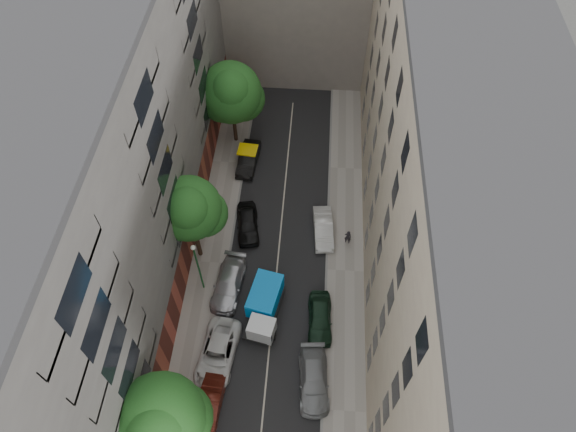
# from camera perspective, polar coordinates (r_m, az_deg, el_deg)

# --- Properties ---
(ground) EXTENTS (120.00, 120.00, 0.00)m
(ground) POSITION_cam_1_polar(r_m,az_deg,el_deg) (41.86, -1.21, -5.70)
(ground) COLOR #4C4C49
(ground) RESTS_ON ground
(road_surface) EXTENTS (8.00, 44.00, 0.02)m
(road_surface) POSITION_cam_1_polar(r_m,az_deg,el_deg) (41.85, -1.21, -5.69)
(road_surface) COLOR black
(road_surface) RESTS_ON ground
(sidewalk_left) EXTENTS (3.00, 44.00, 0.15)m
(sidewalk_left) POSITION_cam_1_polar(r_m,az_deg,el_deg) (42.47, -8.66, -5.13)
(sidewalk_left) COLOR gray
(sidewalk_left) RESTS_ON ground
(sidewalk_right) EXTENTS (3.00, 44.00, 0.15)m
(sidewalk_right) POSITION_cam_1_polar(r_m,az_deg,el_deg) (41.84, 6.35, -6.08)
(sidewalk_right) COLOR gray
(sidewalk_right) RESTS_ON ground
(building_left) EXTENTS (8.00, 44.00, 20.00)m
(building_left) POSITION_cam_1_polar(r_m,az_deg,el_deg) (36.12, -19.20, 3.78)
(building_left) COLOR #53504D
(building_left) RESTS_ON ground
(building_right) EXTENTS (8.00, 44.00, 20.00)m
(building_right) POSITION_cam_1_polar(r_m,az_deg,el_deg) (34.64, 16.94, 1.85)
(building_right) COLOR #B9AA8F
(building_right) RESTS_ON ground
(tarp_truck) EXTENTS (2.94, 5.38, 2.33)m
(tarp_truck) POSITION_cam_1_polar(r_m,az_deg,el_deg) (38.81, -2.66, -9.95)
(tarp_truck) COLOR black
(tarp_truck) RESTS_ON ground
(car_left_1) EXTENTS (1.78, 4.31, 1.39)m
(car_left_1) POSITION_cam_1_polar(r_m,az_deg,el_deg) (37.16, -8.70, -20.01)
(car_left_1) COLOR #49160E
(car_left_1) RESTS_ON ground
(car_left_2) EXTENTS (3.08, 5.62, 1.49)m
(car_left_2) POSITION_cam_1_polar(r_m,az_deg,el_deg) (38.22, -7.82, -14.84)
(car_left_2) COLOR silver
(car_left_2) RESTS_ON ground
(car_left_3) EXTENTS (2.63, 5.33, 1.49)m
(car_left_3) POSITION_cam_1_polar(r_m,az_deg,el_deg) (40.51, -6.62, -7.49)
(car_left_3) COLOR #BAB9BE
(car_left_3) RESTS_ON ground
(car_left_4) EXTENTS (2.49, 4.65, 1.50)m
(car_left_4) POSITION_cam_1_polar(r_m,az_deg,el_deg) (43.44, -4.51, -0.83)
(car_left_4) COLOR black
(car_left_4) RESTS_ON ground
(car_left_5) EXTENTS (1.96, 4.66, 1.50)m
(car_left_5) POSITION_cam_1_polar(r_m,az_deg,el_deg) (48.11, -4.43, 6.38)
(car_left_5) COLOR black
(car_left_5) RESTS_ON ground
(car_right_1) EXTENTS (2.43, 5.14, 1.45)m
(car_right_1) POSITION_cam_1_polar(r_m,az_deg,el_deg) (37.29, 2.88, -17.76)
(car_right_1) COLOR gray
(car_right_1) RESTS_ON ground
(car_right_2) EXTENTS (1.96, 4.48, 1.50)m
(car_right_2) POSITION_cam_1_polar(r_m,az_deg,el_deg) (39.00, 3.57, -11.27)
(car_right_2) COLOR black
(car_right_2) RESTS_ON ground
(car_right_3) EXTENTS (1.96, 4.51, 1.44)m
(car_right_3) POSITION_cam_1_polar(r_m,az_deg,el_deg) (43.15, 3.94, -1.38)
(car_right_3) COLOR silver
(car_right_3) RESTS_ON ground
(tree_near) EXTENTS (5.56, 5.33, 8.42)m
(tree_near) POSITION_cam_1_polar(r_m,az_deg,el_deg) (32.18, -13.89, -21.34)
(tree_near) COLOR #382619
(tree_near) RESTS_ON sidewalk_left
(tree_mid) EXTENTS (5.18, 4.89, 8.91)m
(tree_mid) POSITION_cam_1_polar(r_m,az_deg,el_deg) (37.98, -10.82, 0.55)
(tree_mid) COLOR #382619
(tree_mid) RESTS_ON sidewalk_left
(tree_far) EXTENTS (5.75, 5.55, 8.65)m
(tree_far) POSITION_cam_1_polar(r_m,az_deg,el_deg) (46.89, -6.26, 13.24)
(tree_far) COLOR #382619
(tree_far) RESTS_ON sidewalk_left
(lamp_post) EXTENTS (0.36, 0.36, 5.92)m
(lamp_post) POSITION_cam_1_polar(r_m,az_deg,el_deg) (38.16, -10.06, -5.15)
(lamp_post) COLOR #1A5D2A
(lamp_post) RESTS_ON sidewalk_left
(pedestrian) EXTENTS (0.63, 0.48, 1.55)m
(pedestrian) POSITION_cam_1_polar(r_m,az_deg,el_deg) (42.60, 6.67, -2.33)
(pedestrian) COLOR black
(pedestrian) RESTS_ON sidewalk_right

